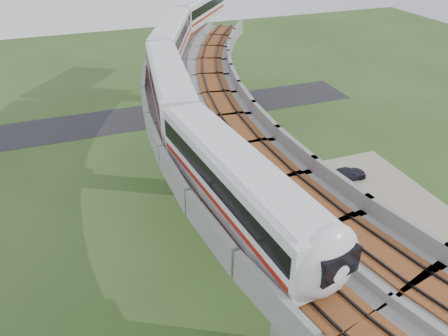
{
  "coord_description": "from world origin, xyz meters",
  "views": [
    {
      "loc": [
        -9.18,
        -25.38,
        25.14
      ],
      "look_at": [
        0.81,
        1.88,
        7.5
      ],
      "focal_mm": 35.0,
      "sensor_mm": 36.0,
      "label": 1
    }
  ],
  "objects": [
    {
      "name": "viaduct",
      "position": [
        3.84,
        0.0,
        9.05
      ],
      "size": [
        19.58,
        73.98,
        11.4
      ],
      "color": "#99968E",
      "rests_on": "ground"
    },
    {
      "name": "dirt_lot",
      "position": [
        14.0,
        -2.0,
        0.02
      ],
      "size": [
        18.0,
        26.0,
        0.04
      ],
      "primitive_type": "cube",
      "color": "gray",
      "rests_on": "ground"
    },
    {
      "name": "tree_1",
      "position": [
        10.12,
        17.47,
        1.94
      ],
      "size": [
        2.31,
        2.31,
        2.92
      ],
      "color": "#382314",
      "rests_on": "ground"
    },
    {
      "name": "metro_train",
      "position": [
        2.19,
        14.72,
        12.31
      ],
      "size": [
        19.61,
        59.38,
        3.64
      ],
      "color": "white",
      "rests_on": "ground"
    },
    {
      "name": "tree_6",
      "position": [
        8.53,
        -12.42,
        1.97
      ],
      "size": [
        2.47,
        2.47,
        3.02
      ],
      "color": "#382314",
      "rests_on": "ground"
    },
    {
      "name": "tree_3",
      "position": [
        7.02,
        6.51,
        2.13
      ],
      "size": [
        2.32,
        2.32,
        3.13
      ],
      "color": "#382314",
      "rests_on": "ground"
    },
    {
      "name": "asphalt_road",
      "position": [
        0.0,
        30.0,
        0.01
      ],
      "size": [
        60.0,
        8.0,
        0.03
      ],
      "primitive_type": "cube",
      "color": "#232326",
      "rests_on": "ground"
    },
    {
      "name": "tree_2",
      "position": [
        7.17,
        10.02,
        2.12
      ],
      "size": [
        2.02,
        2.02,
        2.99
      ],
      "color": "#382314",
      "rests_on": "ground"
    },
    {
      "name": "tree_0",
      "position": [
        11.09,
        22.37,
        2.3
      ],
      "size": [
        2.63,
        2.63,
        3.42
      ],
      "color": "#382314",
      "rests_on": "ground"
    },
    {
      "name": "tree_4",
      "position": [
        6.61,
        -1.89,
        2.48
      ],
      "size": [
        2.99,
        2.99,
        3.75
      ],
      "color": "#382314",
      "rests_on": "ground"
    },
    {
      "name": "tree_5",
      "position": [
        6.27,
        -6.97,
        2.13
      ],
      "size": [
        1.93,
        1.93,
        2.96
      ],
      "color": "#382314",
      "rests_on": "ground"
    },
    {
      "name": "ground",
      "position": [
        0.0,
        0.0,
        0.0
      ],
      "size": [
        160.0,
        160.0,
        0.0
      ],
      "primitive_type": "plane",
      "color": "#33491D",
      "rests_on": "ground"
    },
    {
      "name": "car_white",
      "position": [
        14.68,
        -3.87,
        0.57
      ],
      "size": [
        3.07,
        3.13,
        1.06
      ],
      "primitive_type": "imported",
      "rotation": [
        0.0,
        0.0,
        0.76
      ],
      "color": "white",
      "rests_on": "dirt_lot"
    },
    {
      "name": "car_dark",
      "position": [
        16.5,
        6.85,
        0.66
      ],
      "size": [
        4.34,
        1.84,
        1.25
      ],
      "primitive_type": "imported",
      "rotation": [
        0.0,
        0.0,
        1.55
      ],
      "color": "black",
      "rests_on": "dirt_lot"
    },
    {
      "name": "fence",
      "position": [
        9.75,
        0.0,
        0.75
      ],
      "size": [
        3.87,
        38.73,
        1.5
      ],
      "color": "#2D382D",
      "rests_on": "ground"
    }
  ]
}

